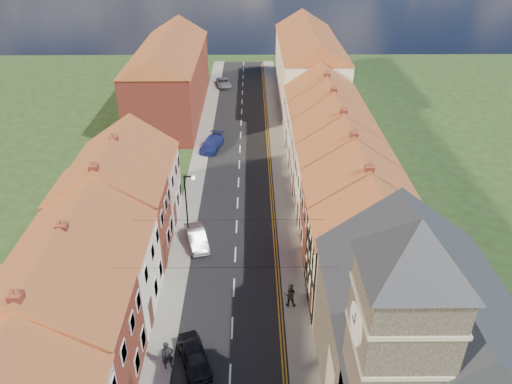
{
  "coord_description": "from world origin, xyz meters",
  "views": [
    {
      "loc": [
        1.35,
        -14.1,
        24.16
      ],
      "look_at": [
        1.69,
        21.95,
        3.5
      ],
      "focal_mm": 35.0,
      "sensor_mm": 36.0,
      "label": 1
    }
  ],
  "objects_px": {
    "lamppost": "(187,204)",
    "car_distant": "(224,83)",
    "car_near": "(194,357)",
    "pedestrian_left": "(167,356)",
    "pedestrian_right": "(290,295)",
    "car_far": "(212,144)",
    "church": "(417,339)",
    "car_mid": "(197,238)"
  },
  "relations": [
    {
      "from": "car_near",
      "to": "church",
      "type": "bearing_deg",
      "value": -37.09
    },
    {
      "from": "car_near",
      "to": "car_far",
      "type": "relative_size",
      "value": 0.82
    },
    {
      "from": "car_mid",
      "to": "car_near",
      "type": "bearing_deg",
      "value": -102.08
    },
    {
      "from": "church",
      "to": "pedestrian_left",
      "type": "xyz_separation_m",
      "value": [
        -13.06,
        3.39,
        -4.78
      ]
    },
    {
      "from": "car_far",
      "to": "lamppost",
      "type": "bearing_deg",
      "value": -79.17
    },
    {
      "from": "church",
      "to": "car_distant",
      "type": "xyz_separation_m",
      "value": [
        -12.31,
        57.61,
        -5.26
      ]
    },
    {
      "from": "pedestrian_right",
      "to": "car_far",
      "type": "bearing_deg",
      "value": -66.76
    },
    {
      "from": "car_near",
      "to": "car_distant",
      "type": "relative_size",
      "value": 0.86
    },
    {
      "from": "car_near",
      "to": "car_mid",
      "type": "distance_m",
      "value": 12.43
    },
    {
      "from": "pedestrian_left",
      "to": "car_mid",
      "type": "bearing_deg",
      "value": 69.28
    },
    {
      "from": "car_near",
      "to": "car_far",
      "type": "height_order",
      "value": "car_far"
    },
    {
      "from": "pedestrian_left",
      "to": "car_near",
      "type": "bearing_deg",
      "value": -7.25
    },
    {
      "from": "pedestrian_left",
      "to": "pedestrian_right",
      "type": "height_order",
      "value": "pedestrian_left"
    },
    {
      "from": "car_far",
      "to": "pedestrian_right",
      "type": "distance_m",
      "value": 26.94
    },
    {
      "from": "lamppost",
      "to": "pedestrian_right",
      "type": "bearing_deg",
      "value": -45.79
    },
    {
      "from": "car_near",
      "to": "pedestrian_left",
      "type": "xyz_separation_m",
      "value": [
        -1.52,
        -0.3,
        0.44
      ]
    },
    {
      "from": "lamppost",
      "to": "car_mid",
      "type": "relative_size",
      "value": 1.5
    },
    {
      "from": "church",
      "to": "pedestrian_right",
      "type": "height_order",
      "value": "church"
    },
    {
      "from": "lamppost",
      "to": "pedestrian_left",
      "type": "relative_size",
      "value": 3.09
    },
    {
      "from": "car_mid",
      "to": "pedestrian_right",
      "type": "xyz_separation_m",
      "value": [
        7.13,
        -7.36,
        0.36
      ]
    },
    {
      "from": "car_near",
      "to": "car_distant",
      "type": "distance_m",
      "value": 53.93
    },
    {
      "from": "car_near",
      "to": "pedestrian_right",
      "type": "xyz_separation_m",
      "value": [
        6.11,
        5.03,
        0.37
      ]
    },
    {
      "from": "car_distant",
      "to": "car_mid",
      "type": "bearing_deg",
      "value": -99.57
    },
    {
      "from": "car_near",
      "to": "pedestrian_left",
      "type": "distance_m",
      "value": 1.61
    },
    {
      "from": "lamppost",
      "to": "car_near",
      "type": "height_order",
      "value": "lamppost"
    },
    {
      "from": "church",
      "to": "car_distant",
      "type": "bearing_deg",
      "value": 102.07
    },
    {
      "from": "lamppost",
      "to": "car_distant",
      "type": "xyz_separation_m",
      "value": [
        0.86,
        40.94,
        -2.92
      ]
    },
    {
      "from": "church",
      "to": "car_mid",
      "type": "height_order",
      "value": "church"
    },
    {
      "from": "lamppost",
      "to": "pedestrian_right",
      "type": "distance_m",
      "value": 11.39
    },
    {
      "from": "lamppost",
      "to": "pedestrian_left",
      "type": "height_order",
      "value": "lamppost"
    },
    {
      "from": "car_mid",
      "to": "car_far",
      "type": "xyz_separation_m",
      "value": [
        0.0,
        18.62,
        0.02
      ]
    },
    {
      "from": "church",
      "to": "car_far",
      "type": "xyz_separation_m",
      "value": [
        -12.56,
        34.7,
        -5.2
      ]
    },
    {
      "from": "lamppost",
      "to": "pedestrian_left",
      "type": "xyz_separation_m",
      "value": [
        0.11,
        -13.29,
        -2.45
      ]
    },
    {
      "from": "car_distant",
      "to": "lamppost",
      "type": "bearing_deg",
      "value": -100.43
    },
    {
      "from": "church",
      "to": "lamppost",
      "type": "relative_size",
      "value": 2.53
    },
    {
      "from": "pedestrian_right",
      "to": "church",
      "type": "bearing_deg",
      "value": 129.81
    },
    {
      "from": "lamppost",
      "to": "car_distant",
      "type": "relative_size",
      "value": 1.36
    },
    {
      "from": "car_mid",
      "to": "pedestrian_left",
      "type": "xyz_separation_m",
      "value": [
        -0.5,
        -12.69,
        0.43
      ]
    },
    {
      "from": "car_far",
      "to": "car_distant",
      "type": "bearing_deg",
      "value": 102.16
    },
    {
      "from": "church",
      "to": "pedestrian_right",
      "type": "relative_size",
      "value": 8.45
    },
    {
      "from": "pedestrian_left",
      "to": "church",
      "type": "bearing_deg",
      "value": -32.99
    },
    {
      "from": "church",
      "to": "lamppost",
      "type": "distance_m",
      "value": 21.38
    }
  ]
}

